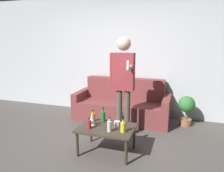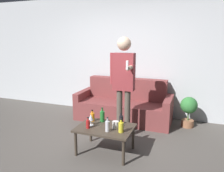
% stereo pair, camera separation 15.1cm
% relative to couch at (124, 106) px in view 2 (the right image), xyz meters
% --- Properties ---
extents(ground_plane, '(16.00, 16.00, 0.00)m').
position_rel_couch_xyz_m(ground_plane, '(-0.17, -1.65, -0.31)').
color(ground_plane, '#514C47').
extents(wall_back, '(8.00, 0.06, 2.70)m').
position_rel_couch_xyz_m(wall_back, '(-0.17, 0.45, 1.04)').
color(wall_back, silver).
rests_on(wall_back, ground_plane).
extents(couch, '(2.03, 0.80, 0.88)m').
position_rel_couch_xyz_m(couch, '(0.00, 0.00, 0.00)').
color(couch, brown).
rests_on(couch, ground_plane).
extents(coffee_table, '(0.85, 0.61, 0.41)m').
position_rel_couch_xyz_m(coffee_table, '(0.16, -1.48, 0.06)').
color(coffee_table, '#3D3328').
rests_on(coffee_table, ground_plane).
extents(bottle_orange, '(0.06, 0.06, 0.17)m').
position_rel_couch_xyz_m(bottle_orange, '(-0.07, -1.61, 0.17)').
color(bottle_orange, '#B21E1E').
rests_on(bottle_orange, coffee_table).
extents(bottle_green, '(0.07, 0.07, 0.19)m').
position_rel_couch_xyz_m(bottle_green, '(-0.14, -1.32, 0.18)').
color(bottle_green, orange).
rests_on(bottle_green, coffee_table).
extents(bottle_dark, '(0.07, 0.07, 0.21)m').
position_rel_couch_xyz_m(bottle_dark, '(0.44, -1.57, 0.19)').
color(bottle_dark, yellow).
rests_on(bottle_dark, coffee_table).
extents(bottle_yellow, '(0.08, 0.08, 0.24)m').
position_rel_couch_xyz_m(bottle_yellow, '(0.03, -1.28, 0.20)').
color(bottle_yellow, '#23752D').
rests_on(bottle_yellow, coffee_table).
extents(bottle_red, '(0.06, 0.06, 0.18)m').
position_rel_couch_xyz_m(bottle_red, '(0.34, -1.25, 0.17)').
color(bottle_red, black).
rests_on(bottle_red, coffee_table).
extents(bottle_clear, '(0.06, 0.06, 0.22)m').
position_rel_couch_xyz_m(bottle_clear, '(0.25, -1.62, 0.19)').
color(bottle_clear, silver).
rests_on(bottle_clear, coffee_table).
extents(wine_glass_near, '(0.08, 0.08, 0.18)m').
position_rel_couch_xyz_m(wine_glass_near, '(-0.08, -1.49, 0.23)').
color(wine_glass_near, silver).
rests_on(wine_glass_near, coffee_table).
extents(cup_on_table, '(0.10, 0.10, 0.11)m').
position_rel_couch_xyz_m(cup_on_table, '(0.32, -1.46, 0.16)').
color(cup_on_table, white).
rests_on(cup_on_table, coffee_table).
extents(person_standing_front, '(0.44, 0.44, 1.78)m').
position_rel_couch_xyz_m(person_standing_front, '(0.24, -0.82, 0.77)').
color(person_standing_front, brown).
rests_on(person_standing_front, ground_plane).
extents(potted_plant, '(0.33, 0.33, 0.62)m').
position_rel_couch_xyz_m(potted_plant, '(1.33, 0.04, 0.07)').
color(potted_plant, '#936042').
rests_on(potted_plant, ground_plane).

